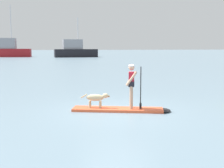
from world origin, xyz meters
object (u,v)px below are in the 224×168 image
moored_boat_starboard (9,50)px  moored_boat_center (75,50)px  person_paddler (132,83)px  dog (96,98)px  paddleboard (124,110)px

moored_boat_starboard → moored_boat_center: size_ratio=1.21×
person_paddler → moored_boat_center: size_ratio=0.17×
person_paddler → dog: 1.47m
paddleboard → moored_boat_center: bearing=86.5°
paddleboard → person_paddler: bearing=-17.5°
dog → moored_boat_center: 57.37m
person_paddler → moored_boat_center: (3.19, 57.59, 0.44)m
paddleboard → person_paddler: person_paddler is taller
paddleboard → person_paddler: (0.29, -0.09, 1.02)m
person_paddler → dog: bearing=162.5°
paddleboard → moored_boat_starboard: size_ratio=0.31×
person_paddler → moored_boat_center: 57.68m
dog → moored_boat_center: size_ratio=0.11×
moored_boat_starboard → moored_boat_center: (15.01, -4.28, -0.14)m
moored_boat_starboard → moored_boat_center: bearing=-15.9°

